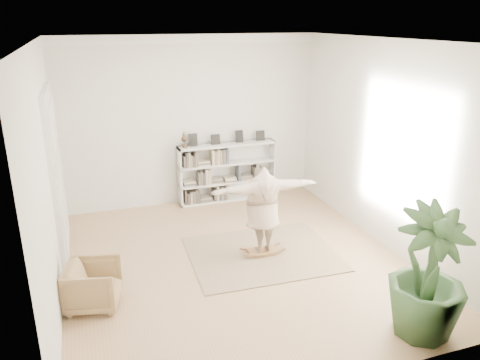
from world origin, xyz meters
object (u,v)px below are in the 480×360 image
Objects in this scene: person at (263,207)px; houseplant at (428,273)px; bookshelf at (227,173)px; rocker_board at (262,251)px; armchair at (93,285)px.

houseplant reaches higher than person.
bookshelf is 2.77m from rocker_board.
rocker_board is 0.30× the size of houseplant.
armchair is 1.39× the size of rocker_board.
person is (-0.21, -2.70, 0.25)m from bookshelf.
armchair is at bearing -132.25° from bookshelf.
houseplant is at bearing -79.90° from bookshelf.
armchair reaches higher than rocker_board.
houseplant reaches higher than armchair.
rocker_board is at bearing -94.55° from bookshelf.
houseplant reaches higher than bookshelf.
houseplant is (1.17, -2.66, -0.01)m from person.
houseplant is at bearing -103.10° from armchair.
armchair is 4.51m from houseplant.
bookshelf reaches higher than rocker_board.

